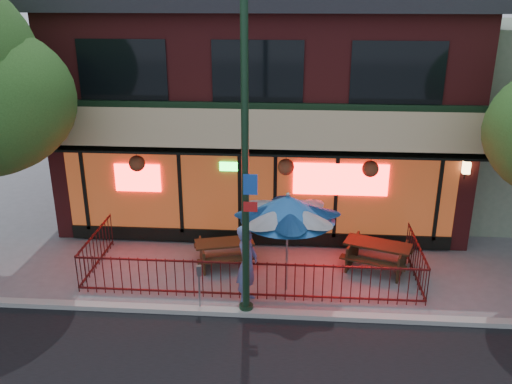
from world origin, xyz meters
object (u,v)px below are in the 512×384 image
Objects in this scene: street_light at (245,184)px; parking_meter_near at (199,281)px; patio_umbrella at (288,208)px; picnic_table_left at (224,249)px; picnic_table_right at (377,252)px; pedestrian at (247,264)px.

street_light is 2.59m from parking_meter_near.
patio_umbrella is at bearing 51.03° from street_light.
patio_umbrella is at bearing -35.56° from picnic_table_left.
picnic_table_left is 0.71× the size of patio_umbrella.
picnic_table_right is 3.20m from patio_umbrella.
pedestrian is (-0.91, -0.60, -1.22)m from patio_umbrella.
pedestrian is 1.18m from parking_meter_near.
parking_meter_near reaches higher than picnic_table_right.
street_light is at bearing -70.88° from picnic_table_left.
pedestrian is at bearing 25.32° from parking_meter_near.
picnic_table_right is 1.75× the size of parking_meter_near.
street_light is 3.65m from picnic_table_left.
picnic_table_left is 0.89× the size of picnic_table_right.
pedestrian is (-3.29, -1.89, 0.50)m from picnic_table_right.
patio_umbrella is 2.66m from parking_meter_near.
picnic_table_right is at bearing 28.41° from patio_umbrella.
picnic_table_right is at bearing 1.07° from picnic_table_left.
picnic_table_right is 1.05× the size of pedestrian.
patio_umbrella reaches higher than picnic_table_left.
picnic_table_right reaches higher than picnic_table_left.
picnic_table_left is (-0.80, 2.31, -2.71)m from street_light.
pedestrian is at bearing -150.18° from picnic_table_right.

